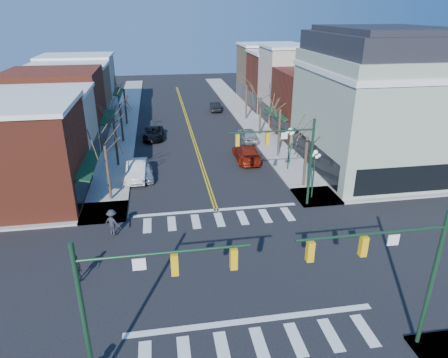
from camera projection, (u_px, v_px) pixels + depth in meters
name	position (u px, v px, depth m)	size (l,w,h in m)	color
ground	(235.00, 268.00, 24.64)	(160.00, 160.00, 0.00)	black
sidewalk_left	(116.00, 162.00, 41.42)	(3.50, 70.00, 0.15)	#9E9B93
sidewalk_right	(278.00, 153.00, 44.08)	(3.50, 70.00, 0.15)	#9E9B93
bldg_left_brick_a	(14.00, 157.00, 31.37)	(10.00, 8.50, 8.00)	maroon
bldg_left_stucco_a	(40.00, 132.00, 38.50)	(10.00, 7.00, 7.50)	#B8AD97
bldg_left_brick_b	(57.00, 108.00, 45.55)	(10.00, 9.00, 8.50)	maroon
bldg_left_tan	(70.00, 97.00, 53.17)	(10.00, 7.50, 7.80)	#8C714D
bldg_left_stucco_b	(80.00, 85.00, 60.12)	(10.00, 8.00, 8.20)	#B8AD97
bldg_right_brick_a	(320.00, 104.00, 48.78)	(10.00, 8.50, 8.00)	maroon
bldg_right_stucco	(299.00, 85.00, 55.42)	(10.00, 7.00, 10.00)	#B8AD97
bldg_right_brick_b	(282.00, 81.00, 62.51)	(10.00, 8.00, 8.50)	maroon
bldg_right_tan	(269.00, 72.00, 69.67)	(10.00, 8.00, 9.00)	#8C714D
victorian_corner	(378.00, 102.00, 37.69)	(12.25, 14.25, 13.30)	#96A48E
traffic_mast_near_left	(131.00, 294.00, 15.24)	(6.60, 0.28, 7.20)	#14331E
traffic_mast_near_right	(397.00, 265.00, 16.93)	(6.60, 0.28, 7.20)	#14331E
traffic_mast_far_right	(289.00, 152.00, 30.35)	(6.60, 0.28, 7.20)	#14331E
lamppost_corner	(314.00, 166.00, 32.44)	(0.36, 0.36, 4.33)	#14331E
lamppost_midblock	(289.00, 142.00, 38.33)	(0.36, 0.36, 4.33)	#14331E
tree_left_a	(108.00, 174.00, 32.41)	(0.24, 0.24, 4.76)	#382B21
tree_left_b	(116.00, 142.00, 39.61)	(0.24, 0.24, 5.04)	#382B21
tree_left_c	(122.00, 124.00, 46.96)	(0.24, 0.24, 4.55)	#382B21
tree_left_d	(125.00, 107.00, 54.14)	(0.24, 0.24, 4.90)	#382B21
tree_right_a	(305.00, 163.00, 34.99)	(0.24, 0.24, 4.62)	#382B21
tree_right_b	(279.00, 134.00, 42.13)	(0.24, 0.24, 5.18)	#382B21
tree_right_c	(260.00, 117.00, 49.46)	(0.24, 0.24, 4.83)	#382B21
tree_right_d	(246.00, 102.00, 56.69)	(0.24, 0.24, 4.97)	#382B21
car_left_near	(144.00, 172.00, 37.32)	(1.58, 3.93, 1.34)	#BABABF
car_left_mid	(137.00, 170.00, 37.31)	(1.76, 5.06, 1.67)	silver
car_left_far	(153.00, 133.00, 48.85)	(2.32, 5.04, 1.40)	black
car_right_near	(247.00, 153.00, 41.73)	(2.34, 5.75, 1.67)	maroon
car_right_mid	(248.00, 135.00, 47.93)	(1.89, 4.69, 1.60)	silver
car_right_far	(215.00, 106.00, 62.27)	(1.51, 4.32, 1.42)	black
pedestrian_dark_a	(76.00, 268.00, 22.98)	(1.00, 0.42, 1.71)	black
pedestrian_dark_b	(112.00, 222.00, 27.66)	(1.23, 0.71, 1.90)	#202229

